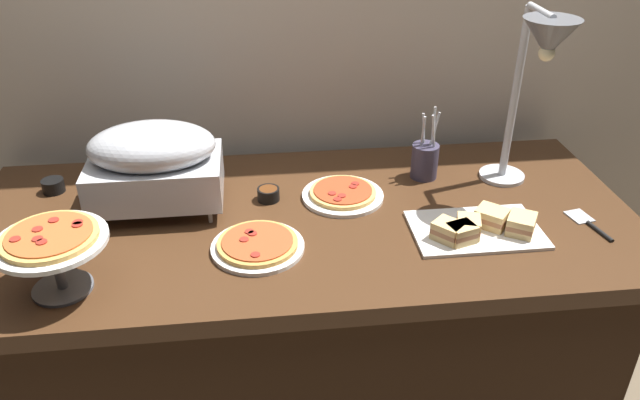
% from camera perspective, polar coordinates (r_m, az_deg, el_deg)
% --- Properties ---
extents(back_wall, '(4.40, 0.04, 2.40)m').
position_cam_1_polar(back_wall, '(2.06, -3.06, 16.50)').
color(back_wall, '#B7A893').
rests_on(back_wall, ground_plane).
extents(buffet_table, '(1.90, 0.84, 0.76)m').
position_cam_1_polar(buffet_table, '(1.99, -1.40, -10.73)').
color(buffet_table, '#422816').
rests_on(buffet_table, ground_plane).
extents(chafing_dish, '(0.37, 0.24, 0.26)m').
position_cam_1_polar(chafing_dish, '(1.79, -15.02, 3.36)').
color(chafing_dish, '#B7BABF').
rests_on(chafing_dish, buffet_table).
extents(heat_lamp, '(0.15, 0.29, 0.54)m').
position_cam_1_polar(heat_lamp, '(1.79, 19.65, 12.25)').
color(heat_lamp, '#B7BABF').
rests_on(heat_lamp, buffet_table).
extents(pizza_plate_front, '(0.24, 0.24, 0.03)m').
position_cam_1_polar(pizza_plate_front, '(1.85, 2.11, 0.56)').
color(pizza_plate_front, white).
rests_on(pizza_plate_front, buffet_table).
extents(pizza_plate_center, '(0.24, 0.24, 0.03)m').
position_cam_1_polar(pizza_plate_center, '(1.63, -5.76, -4.15)').
color(pizza_plate_center, white).
rests_on(pizza_plate_center, buffet_table).
extents(pizza_plate_raised_stand, '(0.26, 0.26, 0.16)m').
position_cam_1_polar(pizza_plate_raised_stand, '(1.54, -23.45, -3.79)').
color(pizza_plate_raised_stand, '#595B60').
rests_on(pizza_plate_raised_stand, buffet_table).
extents(sandwich_platter, '(0.35, 0.22, 0.06)m').
position_cam_1_polar(sandwich_platter, '(1.72, 14.42, -2.45)').
color(sandwich_platter, white).
rests_on(sandwich_platter, buffet_table).
extents(sauce_cup_near, '(0.07, 0.07, 0.04)m').
position_cam_1_polar(sauce_cup_near, '(1.84, -4.77, 0.58)').
color(sauce_cup_near, black).
rests_on(sauce_cup_near, buffet_table).
extents(sauce_cup_far, '(0.07, 0.07, 0.04)m').
position_cam_1_polar(sauce_cup_far, '(2.04, -23.35, 1.25)').
color(sauce_cup_far, black).
rests_on(sauce_cup_far, buffet_table).
extents(utensil_holder, '(0.08, 0.08, 0.23)m').
position_cam_1_polar(utensil_holder, '(1.97, 9.62, 3.68)').
color(utensil_holder, '#383347').
rests_on(utensil_holder, buffet_table).
extents(serving_spatula, '(0.07, 0.17, 0.01)m').
position_cam_1_polar(serving_spatula, '(1.88, 23.50, -2.01)').
color(serving_spatula, '#B7BABF').
rests_on(serving_spatula, buffet_table).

